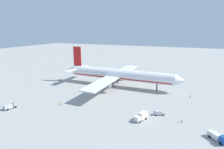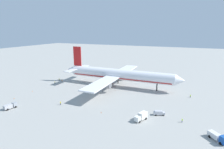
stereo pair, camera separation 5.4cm
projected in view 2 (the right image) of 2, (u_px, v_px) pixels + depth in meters
ground_plane at (120, 86)px, 121.98m from camera, size 600.00×600.00×0.00m
airliner at (118, 75)px, 120.64m from camera, size 79.84×72.09×24.39m
service_truck_0 at (141, 116)px, 75.99m from camera, size 4.32×6.66×3.15m
service_truck_1 at (218, 137)px, 61.84m from camera, size 6.10×6.27×2.80m
service_truck_2 at (10, 106)px, 87.15m from camera, size 3.36×6.09×2.37m
service_van at (159, 113)px, 80.64m from camera, size 5.13×3.53×1.97m
baggage_cart_0 at (133, 71)px, 164.21m from camera, size 3.15×2.06×1.30m
ground_worker_0 at (60, 103)px, 91.59m from camera, size 0.56×0.56×1.78m
ground_worker_1 at (62, 81)px, 131.03m from camera, size 0.56×0.56×1.79m
ground_worker_2 at (55, 82)px, 127.31m from camera, size 0.54×0.54×1.76m
ground_worker_3 at (190, 96)px, 101.23m from camera, size 0.56×0.56×1.70m
ground_worker_4 at (59, 79)px, 134.99m from camera, size 0.55×0.55×1.68m
ground_worker_5 at (182, 120)px, 74.41m from camera, size 0.45×0.45×1.61m
traffic_cone_0 at (101, 71)px, 165.80m from camera, size 0.36×0.36×0.55m
traffic_cone_1 at (101, 112)px, 82.81m from camera, size 0.36×0.36×0.55m
traffic_cone_2 at (14, 98)px, 99.60m from camera, size 0.36×0.36×0.55m
traffic_cone_3 at (103, 68)px, 175.66m from camera, size 0.36×0.36×0.55m
traffic_cone_4 at (32, 91)px, 111.33m from camera, size 0.36×0.36×0.55m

